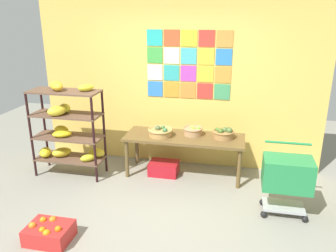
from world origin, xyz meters
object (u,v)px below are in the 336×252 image
at_px(fruit_basket_right, 160,132).
at_px(orange_crate_foreground, 49,232).
at_px(banana_shelf_unit, 67,128).
at_px(fruit_basket_centre, 223,133).
at_px(shopping_cart, 287,176).
at_px(fruit_basket_back_left, 193,131).
at_px(produce_crate_under_table, 164,168).
at_px(display_table, 184,141).

bearing_deg(fruit_basket_right, orange_crate_foreground, -114.16).
height_order(banana_shelf_unit, fruit_basket_centre, banana_shelf_unit).
distance_m(fruit_basket_centre, shopping_cart, 1.21).
height_order(banana_shelf_unit, orange_crate_foreground, banana_shelf_unit).
height_order(fruit_basket_back_left, shopping_cart, shopping_cart).
height_order(fruit_basket_right, produce_crate_under_table, fruit_basket_right).
xyz_separation_m(fruit_basket_back_left, orange_crate_foreground, (-1.31, -2.00, -0.60)).
distance_m(display_table, shopping_cart, 1.62).
distance_m(produce_crate_under_table, shopping_cart, 1.92).
bearing_deg(banana_shelf_unit, shopping_cart, -8.50).
xyz_separation_m(produce_crate_under_table, orange_crate_foreground, (-0.88, -1.86, 0.00)).
bearing_deg(produce_crate_under_table, orange_crate_foreground, -115.27).
distance_m(fruit_basket_centre, produce_crate_under_table, 1.09).
bearing_deg(shopping_cart, fruit_basket_right, 165.07).
bearing_deg(fruit_basket_back_left, orange_crate_foreground, -123.12).
xyz_separation_m(display_table, shopping_cart, (1.40, -0.80, -0.04)).
distance_m(fruit_basket_right, orange_crate_foreground, 2.12).
height_order(display_table, fruit_basket_back_left, fruit_basket_back_left).
distance_m(fruit_basket_right, produce_crate_under_table, 0.61).
relative_size(fruit_basket_back_left, produce_crate_under_table, 0.68).
xyz_separation_m(fruit_basket_centre, shopping_cart, (0.83, -0.86, -0.19)).
height_order(banana_shelf_unit, fruit_basket_back_left, banana_shelf_unit).
distance_m(banana_shelf_unit, fruit_basket_centre, 2.36).
xyz_separation_m(display_table, fruit_basket_right, (-0.36, -0.06, 0.14)).
xyz_separation_m(fruit_basket_back_left, produce_crate_under_table, (-0.43, -0.14, -0.60)).
height_order(fruit_basket_centre, fruit_basket_back_left, fruit_basket_centre).
height_order(display_table, fruit_basket_centre, fruit_basket_centre).
xyz_separation_m(display_table, orange_crate_foreground, (-1.19, -1.91, -0.46)).
bearing_deg(fruit_basket_back_left, banana_shelf_unit, -167.17).
bearing_deg(produce_crate_under_table, display_table, 8.76).
xyz_separation_m(banana_shelf_unit, fruit_basket_centre, (2.33, 0.39, -0.05)).
relative_size(produce_crate_under_table, shopping_cart, 0.50).
bearing_deg(fruit_basket_back_left, fruit_basket_right, -162.81).
height_order(banana_shelf_unit, produce_crate_under_table, banana_shelf_unit).
relative_size(fruit_basket_right, orange_crate_foreground, 0.79).
xyz_separation_m(banana_shelf_unit, fruit_basket_right, (1.39, 0.28, -0.06)).
distance_m(fruit_basket_right, shopping_cart, 1.92).
bearing_deg(banana_shelf_unit, fruit_basket_back_left, 12.83).
relative_size(fruit_basket_centre, fruit_basket_back_left, 1.08).
xyz_separation_m(orange_crate_foreground, shopping_cart, (2.60, 1.11, 0.42)).
relative_size(fruit_basket_back_left, orange_crate_foreground, 0.63).
relative_size(fruit_basket_back_left, fruit_basket_right, 0.80).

